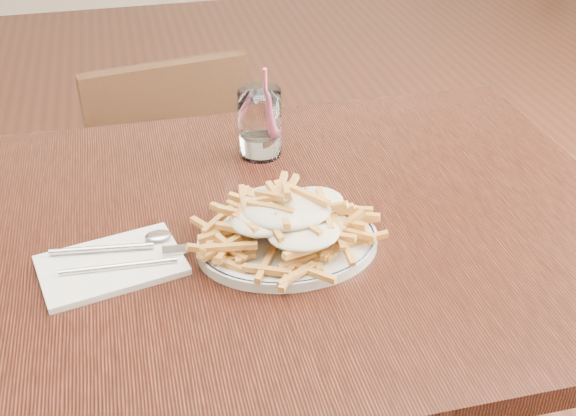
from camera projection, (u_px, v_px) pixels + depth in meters
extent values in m
cube|color=black|center=(250.00, 239.00, 1.11)|extent=(1.20, 0.80, 0.04)
cylinder|color=black|center=(454.00, 251.00, 1.71)|extent=(0.05, 0.05, 0.71)
cube|color=#311D10|center=(162.00, 191.00, 1.89)|extent=(0.42, 0.42, 0.03)
cube|color=#311D10|center=(171.00, 146.00, 1.65)|extent=(0.37, 0.09, 0.40)
cylinder|color=#311D10|center=(207.00, 210.00, 2.17)|extent=(0.03, 0.03, 0.36)
cylinder|color=#311D10|center=(102.00, 233.00, 2.07)|extent=(0.03, 0.03, 0.36)
cylinder|color=#311D10|center=(241.00, 270.00, 1.93)|extent=(0.03, 0.03, 0.36)
cylinder|color=#311D10|center=(125.00, 299.00, 1.83)|extent=(0.03, 0.03, 0.36)
torus|color=black|center=(288.00, 240.00, 1.05)|extent=(0.29, 0.29, 0.01)
ellipsoid|color=white|center=(288.00, 207.00, 1.02)|extent=(0.18, 0.14, 0.03)
cube|color=white|center=(111.00, 265.00, 1.01)|extent=(0.22, 0.17, 0.01)
cylinder|color=white|center=(260.00, 123.00, 1.26)|extent=(0.08, 0.08, 0.12)
cylinder|color=white|center=(260.00, 143.00, 1.28)|extent=(0.07, 0.07, 0.04)
cylinder|color=#FC5F86|center=(265.00, 108.00, 1.25)|extent=(0.01, 0.04, 0.16)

